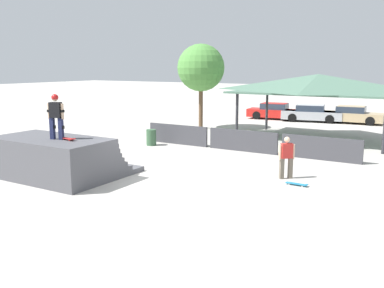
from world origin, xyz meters
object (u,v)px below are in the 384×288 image
at_px(skateboard_on_deck, 68,139).
at_px(skater_on_deck, 56,113).
at_px(trash_bin, 151,137).
at_px(skateboard_on_ground, 297,184).
at_px(parked_car_silver, 311,114).
at_px(parked_car_red, 275,112).
at_px(tree_beside_pavilion, 201,68).
at_px(parked_car_tan, 352,115).
at_px(bystander_walking, 286,155).

bearing_deg(skateboard_on_deck, skater_on_deck, -160.80).
bearing_deg(trash_bin, skateboard_on_ground, -21.62).
relative_size(skater_on_deck, parked_car_silver, 0.35).
distance_m(skateboard_on_deck, parked_car_silver, 21.89).
bearing_deg(skater_on_deck, skateboard_on_ground, 8.81).
distance_m(skater_on_deck, parked_car_red, 21.80).
height_order(tree_beside_pavilion, trash_bin, tree_beside_pavilion).
relative_size(skater_on_deck, parked_car_tan, 0.38).
distance_m(bystander_walking, trash_bin, 8.90).
bearing_deg(parked_car_red, bystander_walking, -74.21).
xyz_separation_m(skater_on_deck, bystander_walking, (7.12, 4.58, -1.60)).
relative_size(trash_bin, parked_car_silver, 0.18).
bearing_deg(parked_car_silver, bystander_walking, -88.48).
height_order(parked_car_red, parked_car_tan, same).
bearing_deg(parked_car_tan, trash_bin, -119.92).
bearing_deg(skater_on_deck, parked_car_silver, 64.16).
bearing_deg(parked_car_silver, parked_car_tan, -1.07).
bearing_deg(trash_bin, tree_beside_pavilion, 97.32).
bearing_deg(tree_beside_pavilion, skateboard_on_deck, -79.52).
distance_m(skateboard_on_deck, tree_beside_pavilion, 14.59).
xyz_separation_m(trash_bin, parked_car_tan, (7.34, 14.84, 0.18)).
distance_m(parked_car_red, parked_car_tan, 5.74).
relative_size(parked_car_silver, parked_car_tan, 1.06).
relative_size(bystander_walking, tree_beside_pavilion, 0.28).
xyz_separation_m(skateboard_on_deck, parked_car_red, (-0.11, 21.64, -1.00)).
xyz_separation_m(skateboard_on_deck, parked_car_silver, (2.74, 21.70, -0.99)).
height_order(skater_on_deck, parked_car_red, skater_on_deck).
xyz_separation_m(skater_on_deck, skateboard_on_deck, (0.46, 0.08, -0.89)).
bearing_deg(parked_car_red, trash_bin, -102.32).
bearing_deg(bystander_walking, skateboard_on_deck, -9.00).
bearing_deg(parked_car_tan, tree_beside_pavilion, -139.10).
bearing_deg(skateboard_on_ground, bystander_walking, 135.90).
xyz_separation_m(skater_on_deck, trash_bin, (-1.29, 7.46, -2.06)).
bearing_deg(parked_car_tan, skateboard_on_ground, -88.18).
height_order(bystander_walking, trash_bin, bystander_walking).
xyz_separation_m(skater_on_deck, tree_beside_pavilion, (-2.16, 14.23, 1.55)).
distance_m(parked_car_red, parked_car_silver, 2.85).
distance_m(skater_on_deck, bystander_walking, 8.62).
relative_size(skateboard_on_ground, tree_beside_pavilion, 0.14).
height_order(skater_on_deck, parked_car_tan, skater_on_deck).
relative_size(tree_beside_pavilion, trash_bin, 6.61).
bearing_deg(tree_beside_pavilion, skater_on_deck, -81.38).
height_order(tree_beside_pavilion, parked_car_silver, tree_beside_pavilion).
distance_m(tree_beside_pavilion, parked_car_silver, 9.88).
xyz_separation_m(tree_beside_pavilion, trash_bin, (0.87, -6.77, -3.61)).
distance_m(bystander_walking, parked_car_red, 18.43).
distance_m(skateboard_on_deck, skateboard_on_ground, 8.40).
relative_size(skater_on_deck, skateboard_on_deck, 2.09).
height_order(trash_bin, parked_car_tan, parked_car_tan).
height_order(tree_beside_pavilion, parked_car_red, tree_beside_pavilion).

